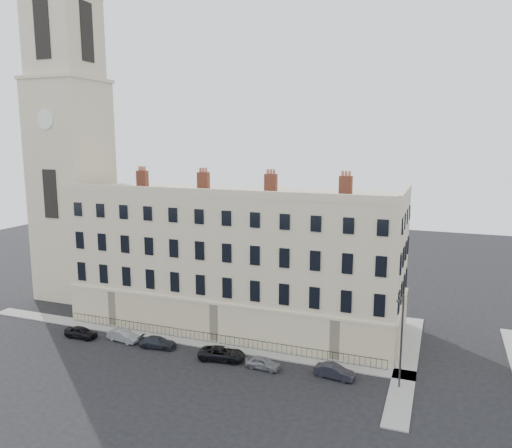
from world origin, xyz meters
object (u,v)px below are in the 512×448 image
object	(u,v)px
car_a	(81,332)
car_c	(158,342)
streetlamp	(401,337)
car_d	(222,354)
car_f	(334,372)
car_e	(263,363)
car_b	(123,336)

from	to	relation	value
car_a	car_c	xyz separation A→B (m)	(8.93, 0.67, -0.05)
car_c	streetlamp	xyz separation A→B (m)	(23.35, -0.00, 3.97)
car_d	car_f	world-z (taller)	car_d
streetlamp	car_e	bearing A→B (deg)	169.32
car_b	streetlamp	bearing A→B (deg)	-82.79
car_e	car_b	bearing A→B (deg)	91.34
car_f	car_c	bearing A→B (deg)	96.97
car_b	car_c	distance (m)	4.22
car_a	car_e	xyz separation A→B (m)	(20.38, 0.06, -0.05)
car_a	car_f	xyz separation A→B (m)	(26.84, 0.62, -0.02)
car_a	car_d	size ratio (longest dim) A/B	0.80
car_c	car_f	world-z (taller)	car_f
car_d	car_e	size ratio (longest dim) A/B	1.36
car_b	car_a	bearing A→B (deg)	107.52
car_c	streetlamp	world-z (taller)	streetlamp
streetlamp	car_f	bearing A→B (deg)	166.89
car_e	car_c	bearing A→B (deg)	91.13
car_a	streetlamp	world-z (taller)	streetlamp
car_c	car_f	size ratio (longest dim) A/B	1.08
car_a	car_b	size ratio (longest dim) A/B	0.98
streetlamp	car_a	bearing A→B (deg)	167.61
car_a	car_c	distance (m)	8.95
car_a	car_c	size ratio (longest dim) A/B	0.93
car_b	car_d	xyz separation A→B (m)	(11.39, -0.40, 0.02)
car_a	car_b	distance (m)	4.79
car_c	car_b	bearing A→B (deg)	80.85
car_a	car_d	bearing A→B (deg)	-89.04
car_a	streetlamp	xyz separation A→B (m)	(32.28, 0.67, 3.91)
car_d	car_f	distance (m)	10.74
car_b	car_e	xyz separation A→B (m)	(15.66, -0.76, -0.04)
car_d	streetlamp	bearing A→B (deg)	-97.83
car_e	streetlamp	xyz separation A→B (m)	(11.90, 0.60, 3.96)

